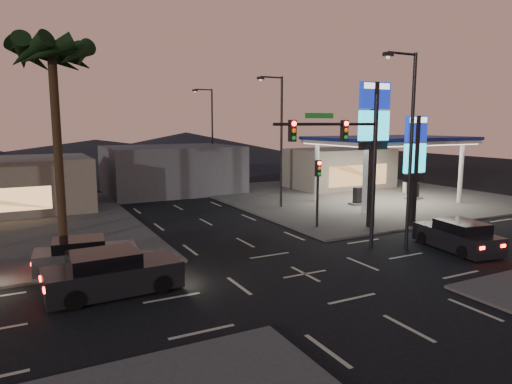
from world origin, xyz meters
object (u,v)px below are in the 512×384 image
pylon_sign_tall (374,126)px  traffic_signal_mast (348,150)px  gas_station (389,141)px  car_lane_b_front (85,255)px  pylon_sign_short (415,154)px  car_lane_a_front (112,274)px  suv_station (458,236)px

pylon_sign_tall → traffic_signal_mast: (-4.74, -3.51, -1.17)m
gas_station → car_lane_b_front: 25.81m
pylon_sign_short → car_lane_a_front: pylon_sign_short is taller
traffic_signal_mast → car_lane_a_front: (-11.67, -0.43, -4.44)m
pylon_sign_tall → pylon_sign_short: bearing=-21.8°
car_lane_b_front → suv_station: (17.69, -5.46, 0.05)m
pylon_sign_tall → suv_station: (0.72, -5.88, -5.67)m
gas_station → pylon_sign_tall: pylon_sign_tall is taller
traffic_signal_mast → car_lane_b_front: 13.41m
pylon_sign_short → suv_station: size_ratio=1.43×
traffic_signal_mast → suv_station: (5.46, -2.37, -4.50)m
car_lane_b_front → pylon_sign_short: bearing=-1.7°
pylon_sign_tall → pylon_sign_short: (2.50, -1.00, -1.74)m
gas_station → traffic_signal_mast: traffic_signal_mast is taller
pylon_sign_tall → car_lane_a_front: 17.79m
suv_station → car_lane_b_front: bearing=162.9°
pylon_sign_short → suv_station: 6.51m
car_lane_b_front → traffic_signal_mast: bearing=-14.2°
car_lane_a_front → car_lane_b_front: car_lane_a_front is taller
pylon_sign_short → car_lane_b_front: size_ratio=1.52×
suv_station → car_lane_a_front: bearing=173.5°
car_lane_b_front → car_lane_a_front: bearing=-81.0°
pylon_sign_short → suv_station: (-1.78, -4.88, -3.93)m
car_lane_a_front → suv_station: bearing=-6.5°
gas_station → traffic_signal_mast: size_ratio=1.53×
pylon_sign_tall → car_lane_a_front: size_ratio=1.71×
pylon_sign_tall → car_lane_b_front: 17.91m
traffic_signal_mast → car_lane_a_front: size_ratio=1.52×
traffic_signal_mast → pylon_sign_tall: bearing=36.5°
car_lane_a_front → suv_station: size_ratio=1.07×
gas_station → car_lane_a_front: 26.44m
gas_station → car_lane_b_front: size_ratio=2.65×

